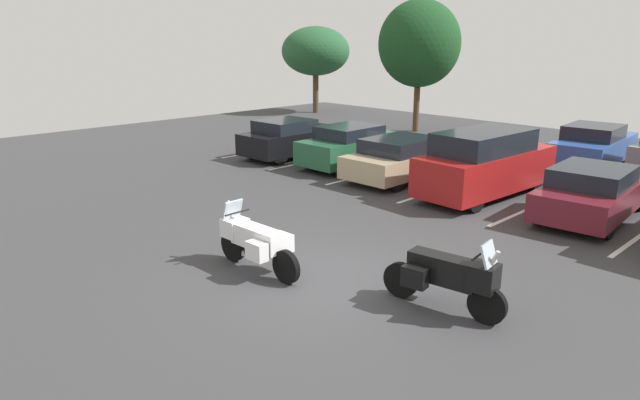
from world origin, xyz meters
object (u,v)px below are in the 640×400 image
Objects in this scene: car_maroon at (593,192)px; car_tan at (405,158)px; motorcycle_second at (448,276)px; car_red at (485,164)px; motorcycle_touring at (255,241)px; car_black at (291,138)px; car_green at (352,146)px; car_far_blue at (593,146)px.

car_tan is at bearing -179.53° from car_maroon.
motorcycle_second reaches higher than car_maroon.
car_tan is (-6.42, 7.21, 0.04)m from motorcycle_second.
motorcycle_touring is at bearing -92.31° from car_red.
car_green reaches higher than car_black.
car_green is 8.59m from car_maroon.
car_green is 0.95× the size of car_maroon.
motorcycle_second is 11.54m from car_green.
car_red is at bearing -1.98° from car_green.
motorcycle_second is at bearing -48.33° from car_tan.
car_maroon is (11.48, 0.36, -0.04)m from car_black.
car_maroon is 0.96× the size of car_far_blue.
car_maroon is at bearing 68.07° from motorcycle_touring.
car_maroon reaches higher than motorcycle_touring.
car_black is 0.92× the size of car_tan.
car_green is (-5.17, 8.58, 0.11)m from motorcycle_touring.
car_red is (5.51, -0.19, 0.24)m from car_green.
car_green is at bearing -134.74° from car_far_blue.
car_green reaches higher than car_tan.
car_far_blue is at bearing 36.34° from car_black.
car_green is 0.87× the size of car_red.
car_far_blue reaches higher than motorcycle_second.
car_maroon is (3.09, 0.12, -0.30)m from car_red.
car_red is 1.05× the size of car_far_blue.
motorcycle_touring is at bearing -45.35° from car_black.
motorcycle_second is at bearing -30.31° from car_black.
car_far_blue is (1.04, 14.84, 0.11)m from motorcycle_touring.
car_tan is 1.05× the size of car_maroon.
motorcycle_second is 0.49× the size of car_far_blue.
car_far_blue is at bearing 59.87° from car_tan.
motorcycle_second is 0.46× the size of car_red.
motorcycle_touring is 3.95m from motorcycle_second.
car_green is 0.91× the size of car_tan.
car_black is 5.40m from car_tan.
car_maroon is (8.59, -0.07, -0.06)m from car_green.
motorcycle_touring is 11.46m from car_black.
motorcycle_touring is 0.51× the size of car_maroon.
motorcycle_touring is 8.40m from car_red.
car_maroon is (3.43, 8.51, 0.05)m from motorcycle_touring.
car_red reaches higher than motorcycle_second.
motorcycle_touring is 0.49× the size of car_far_blue.
car_red reaches higher than car_black.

